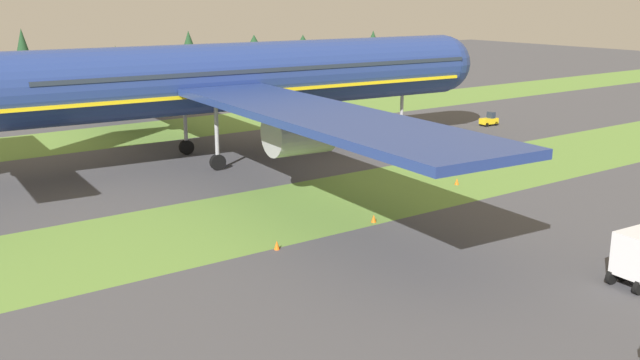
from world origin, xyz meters
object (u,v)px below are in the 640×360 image
taxiway_marker_0 (374,219)px  pushback_tractor (489,120)px  taxiway_marker_2 (277,245)px  airliner (219,78)px  taxiway_marker_1 (457,181)px

taxiway_marker_0 → pushback_tractor: bearing=30.5°
pushback_tractor → taxiway_marker_0: size_ratio=4.24×
taxiway_marker_2 → airliner: bearing=69.1°
taxiway_marker_1 → taxiway_marker_2: bearing=-167.7°
pushback_tractor → taxiway_marker_2: size_ratio=3.91×
airliner → taxiway_marker_0: airliner is taller
pushback_tractor → taxiway_marker_2: pushback_tractor is taller
pushback_tractor → taxiway_marker_1: size_ratio=4.21×
taxiway_marker_2 → taxiway_marker_1: bearing=12.3°
taxiway_marker_0 → taxiway_marker_2: (-10.00, -0.86, 0.03)m
airliner → taxiway_marker_0: bearing=2.2°
taxiway_marker_1 → taxiway_marker_0: bearing=-162.7°
taxiway_marker_1 → airliner: bearing=119.6°
taxiway_marker_1 → taxiway_marker_2: size_ratio=0.93×
airliner → taxiway_marker_2: airliner is taller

